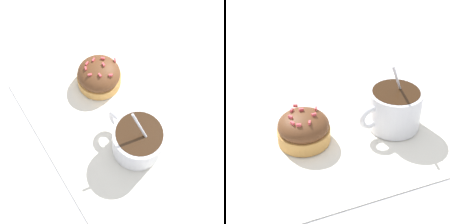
# 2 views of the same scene
# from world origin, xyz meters

# --- Properties ---
(ground_plane) EXTENTS (3.00, 3.00, 0.00)m
(ground_plane) POSITION_xyz_m (0.00, 0.00, 0.00)
(ground_plane) COLOR #B2B2B7
(paper_napkin) EXTENTS (0.34, 0.31, 0.00)m
(paper_napkin) POSITION_xyz_m (0.00, 0.00, 0.00)
(paper_napkin) COLOR white
(paper_napkin) RESTS_ON ground_plane
(coffee_cup) EXTENTS (0.11, 0.09, 0.12)m
(coffee_cup) POSITION_xyz_m (0.07, -0.01, 0.04)
(coffee_cup) COLOR white
(coffee_cup) RESTS_ON paper_napkin
(frosted_pastry) EXTENTS (0.08, 0.08, 0.05)m
(frosted_pastry) POSITION_xyz_m (-0.07, 0.00, 0.03)
(frosted_pastry) COLOR #D19347
(frosted_pastry) RESTS_ON paper_napkin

